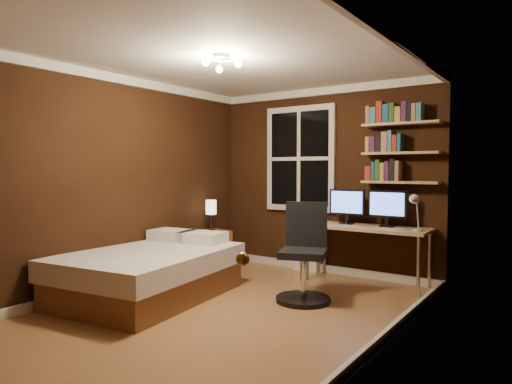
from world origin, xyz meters
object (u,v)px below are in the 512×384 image
Objects in this scene: monitor_left at (347,207)px; office_chair at (304,263)px; desk at (367,231)px; desk_lamp at (416,212)px; nightstand at (211,250)px; radiator at (307,251)px; bedside_lamp at (211,215)px; bed at (150,272)px; monitor_right at (387,209)px.

office_chair is (0.01, -1.14, -0.52)m from monitor_left.
office_chair reaches higher than desk.
office_chair is at bearing -135.08° from desk_lamp.
radiator reaches higher than nightstand.
monitor_left is at bearing 15.66° from bedside_lamp.
desk reaches higher than bed.
office_chair is at bearing 22.82° from bed.
nightstand is 1.15× the size of monitor_left.
desk is at bearing 11.64° from bedside_lamp.
office_chair is at bearing -18.88° from bedside_lamp.
bed is at bearing -169.58° from office_chair.
monitor_left is at bearing 165.97° from desk_lamp.
nightstand is at bearing -164.34° from monitor_left.
bed is 1.38× the size of desk.
bed is 2.26m from radiator.
monitor_right is 0.44× the size of office_chair.
desk_lamp is (2.74, 0.28, 0.18)m from bedside_lamp.
desk_lamp reaches higher than desk.
bedside_lamp is 1.97m from office_chair.
desk_lamp reaches higher than office_chair.
radiator is (1.19, 0.63, -0.48)m from bedside_lamp.
desk is at bearing -14.23° from monitor_left.
desk_lamp is at bearing -13.93° from desk.
desk_lamp is at bearing 29.08° from bed.
nightstand is at bearing -168.36° from desk.
monitor_left reaches higher than nightstand.
bedside_lamp is at bearing -174.15° from desk_lamp.
bed is 1.60m from bedside_lamp.
nightstand is 0.99× the size of radiator.
monitor_right is (1.96, 1.99, 0.65)m from bed.
desk_lamp reaches higher than bedside_lamp.
nightstand is 1.94m from office_chair.
nightstand is 2.84m from desk_lamp.
office_chair is at bearing -105.03° from desk.
bed reaches higher than radiator.
bedside_lamp is 1.43m from radiator.
office_chair is (-0.29, -1.06, -0.24)m from desk.
bed is 4.70× the size of desk_lamp.
desk is (0.93, -0.20, 0.38)m from radiator.
bedside_lamp is at bearing 0.00° from nightstand.
monitor_left and desk_lamp have the same top height.
bedside_lamp is 2.17m from desk.
monitor_right and desk_lamp have the same top height.
bedside_lamp is 2.41m from monitor_right.
monitor_left is 0.95m from desk_lamp.
nightstand is at bearing 96.73° from bed.
radiator is at bearing 28.11° from bedside_lamp.
radiator is 0.36× the size of desk.
bed is 4.43× the size of monitor_right.
bed is 1.69m from office_chair.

